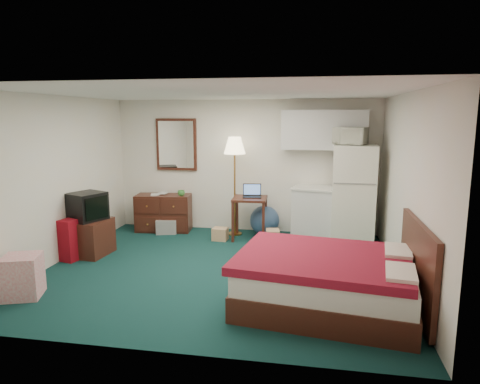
% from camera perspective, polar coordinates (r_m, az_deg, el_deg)
% --- Properties ---
extents(floor, '(5.00, 4.50, 0.01)m').
position_cam_1_polar(floor, '(6.31, -2.67, -10.27)').
color(floor, '#103939').
rests_on(floor, ground).
extents(ceiling, '(5.00, 4.50, 0.01)m').
position_cam_1_polar(ceiling, '(5.92, -2.87, 13.04)').
color(ceiling, white).
rests_on(ceiling, walls).
extents(walls, '(5.01, 4.51, 2.50)m').
position_cam_1_polar(walls, '(5.99, -2.77, 1.01)').
color(walls, white).
rests_on(walls, floor).
extents(mirror, '(0.80, 0.06, 1.00)m').
position_cam_1_polar(mirror, '(8.44, -8.47, 6.29)').
color(mirror, white).
rests_on(mirror, walls).
extents(upper_cabinets, '(1.50, 0.35, 0.70)m').
position_cam_1_polar(upper_cabinets, '(7.85, 11.11, 8.12)').
color(upper_cabinets, silver).
rests_on(upper_cabinets, walls).
extents(headboard, '(0.06, 1.56, 1.00)m').
position_cam_1_polar(headboard, '(5.18, 22.56, -9.21)').
color(headboard, '#3C1F13').
rests_on(headboard, walls).
extents(dresser, '(1.08, 0.58, 0.71)m').
position_cam_1_polar(dresser, '(8.40, -10.14, -2.73)').
color(dresser, '#3C1F13').
rests_on(dresser, floor).
extents(floor_lamp, '(0.50, 0.50, 1.82)m').
position_cam_1_polar(floor_lamp, '(7.89, -0.71, 0.74)').
color(floor_lamp, '#B77C34').
rests_on(floor_lamp, floor).
extents(desk, '(0.62, 0.62, 0.76)m').
position_cam_1_polar(desk, '(7.73, 1.31, -3.50)').
color(desk, '#3C1F13').
rests_on(desk, floor).
extents(exercise_ball, '(0.59, 0.59, 0.55)m').
position_cam_1_polar(exercise_ball, '(8.01, 3.30, -3.79)').
color(exercise_ball, '#365481').
rests_on(exercise_ball, floor).
extents(kitchen_counter, '(0.95, 0.81, 0.91)m').
position_cam_1_polar(kitchen_counter, '(7.87, 10.35, -2.84)').
color(kitchen_counter, silver).
rests_on(kitchen_counter, floor).
extents(fridge, '(0.74, 0.74, 1.72)m').
position_cam_1_polar(fridge, '(7.57, 14.84, -0.41)').
color(fridge, white).
rests_on(fridge, floor).
extents(bed, '(2.13, 1.77, 0.62)m').
position_cam_1_polar(bed, '(5.14, 11.42, -11.64)').
color(bed, maroon).
rests_on(bed, floor).
extents(tv_stand, '(0.62, 0.67, 0.57)m').
position_cam_1_polar(tv_stand, '(7.28, -19.41, -5.71)').
color(tv_stand, '#3C1F13').
rests_on(tv_stand, floor).
extents(suitcase, '(0.33, 0.44, 0.64)m').
position_cam_1_polar(suitcase, '(7.13, -21.37, -5.86)').
color(suitcase, maroon).
rests_on(suitcase, floor).
extents(retail_box, '(0.53, 0.53, 0.52)m').
position_cam_1_polar(retail_box, '(5.96, -27.01, -9.98)').
color(retail_box, white).
rests_on(retail_box, floor).
extents(file_bin, '(0.44, 0.38, 0.27)m').
position_cam_1_polar(file_bin, '(8.26, -9.79, -4.52)').
color(file_bin, gray).
rests_on(file_bin, floor).
extents(cardboard_box_a, '(0.28, 0.24, 0.22)m').
position_cam_1_polar(cardboard_box_a, '(7.70, -2.66, -5.62)').
color(cardboard_box_a, tan).
rests_on(cardboard_box_a, floor).
extents(cardboard_box_b, '(0.26, 0.30, 0.27)m').
position_cam_1_polar(cardboard_box_b, '(7.44, 4.38, -6.03)').
color(cardboard_box_b, tan).
rests_on(cardboard_box_b, floor).
extents(laptop, '(0.36, 0.31, 0.23)m').
position_cam_1_polar(laptop, '(7.65, 1.62, 0.12)').
color(laptop, black).
rests_on(laptop, desk).
extents(crt_tv, '(0.64, 0.66, 0.44)m').
position_cam_1_polar(crt_tv, '(7.17, -19.74, -1.81)').
color(crt_tv, black).
rests_on(crt_tv, tv_stand).
extents(microwave, '(0.60, 0.46, 0.36)m').
position_cam_1_polar(microwave, '(7.49, 14.51, 7.50)').
color(microwave, white).
rests_on(microwave, fridge).
extents(book_a, '(0.16, 0.07, 0.22)m').
position_cam_1_polar(book_a, '(8.32, -11.82, 0.35)').
color(book_a, tan).
rests_on(book_a, dresser).
extents(book_b, '(0.18, 0.03, 0.24)m').
position_cam_1_polar(book_b, '(8.44, -10.88, 0.58)').
color(book_b, tan).
rests_on(book_b, dresser).
extents(mug, '(0.17, 0.16, 0.14)m').
position_cam_1_polar(mug, '(8.14, -7.85, -0.05)').
color(mug, '#3B8837').
rests_on(mug, dresser).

